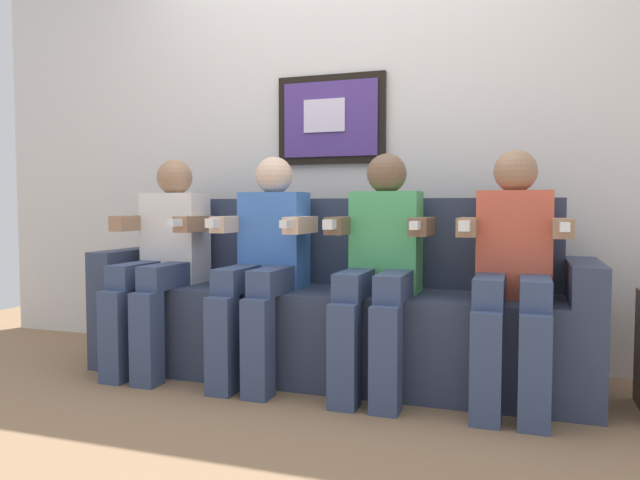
{
  "coord_description": "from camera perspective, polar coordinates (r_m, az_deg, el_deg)",
  "views": [
    {
      "loc": [
        0.92,
        -2.52,
        0.86
      ],
      "look_at": [
        0.0,
        0.15,
        0.7
      ],
      "focal_mm": 33.52,
      "sensor_mm": 36.0,
      "label": 1
    }
  ],
  "objects": [
    {
      "name": "person_leftmost",
      "position": [
        3.23,
        -14.76,
        -1.38
      ],
      "size": [
        0.46,
        0.56,
        1.11
      ],
      "color": "white",
      "rests_on": "ground_plane"
    },
    {
      "name": "ground_plane",
      "position": [
        2.82,
        -1.02,
        -14.54
      ],
      "size": [
        6.34,
        6.34,
        0.0
      ],
      "primitive_type": "plane",
      "color": "#8C6B4C"
    },
    {
      "name": "person_rightmost",
      "position": [
        2.69,
        17.96,
        -2.34
      ],
      "size": [
        0.46,
        0.56,
        1.11
      ],
      "color": "#D8593F",
      "rests_on": "ground_plane"
    },
    {
      "name": "person_right_center",
      "position": [
        2.76,
        5.78,
        -2.05
      ],
      "size": [
        0.46,
        0.56,
        1.11
      ],
      "color": "#4CB266",
      "rests_on": "ground_plane"
    },
    {
      "name": "back_wall_assembly",
      "position": [
        3.44,
        3.33,
        10.62
      ],
      "size": [
        4.88,
        0.1,
        2.6
      ],
      "color": "silver",
      "rests_on": "ground_plane"
    },
    {
      "name": "person_left_center",
      "position": [
        2.95,
        -5.31,
        -1.71
      ],
      "size": [
        0.46,
        0.56,
        1.11
      ],
      "color": "#3F72CC",
      "rests_on": "ground_plane"
    },
    {
      "name": "couch",
      "position": [
        3.04,
        1.09,
        -7.13
      ],
      "size": [
        2.48,
        0.58,
        0.9
      ],
      "color": "#333D56",
      "rests_on": "ground_plane"
    }
  ]
}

